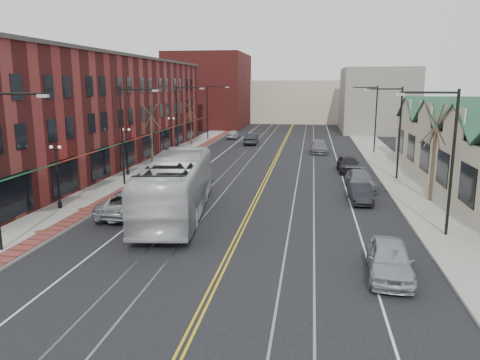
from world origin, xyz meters
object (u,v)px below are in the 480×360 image
(parked_car_a, at_px, (390,260))
(parked_car_b, at_px, (360,193))
(transit_bus, at_px, (177,186))
(parked_car_c, at_px, (360,180))
(parked_car_d, at_px, (348,164))
(parked_suv, at_px, (132,203))

(parked_car_a, distance_m, parked_car_b, 13.41)
(parked_car_a, bearing_deg, parked_car_b, 94.40)
(transit_bus, bearing_deg, parked_car_c, -149.23)
(parked_car_d, bearing_deg, parked_car_a, -92.63)
(transit_bus, relative_size, parked_car_a, 2.94)
(transit_bus, xyz_separation_m, parked_car_c, (12.48, 9.78, -1.20))
(parked_car_c, bearing_deg, parked_car_d, 89.70)
(parked_suv, bearing_deg, parked_car_a, 154.90)
(parked_car_d, bearing_deg, parked_car_c, -89.42)
(parked_car_a, relative_size, parked_car_c, 0.93)
(transit_bus, relative_size, parked_car_c, 2.73)
(parked_suv, distance_m, parked_car_d, 23.02)
(parked_car_a, bearing_deg, parked_suv, 157.16)
(parked_suv, height_order, parked_car_a, parked_suv)
(parked_car_a, xyz_separation_m, parked_car_c, (0.41, 17.89, -0.07))
(parked_suv, distance_m, parked_car_a, 16.87)
(parked_car_b, bearing_deg, parked_car_c, 82.90)
(parked_car_a, xyz_separation_m, parked_car_d, (0.00, 25.19, 0.02))
(transit_bus, distance_m, parked_car_d, 20.94)
(parked_car_b, bearing_deg, parked_suv, -161.12)
(transit_bus, xyz_separation_m, parked_car_d, (12.07, 17.07, -1.11))
(parked_car_b, xyz_separation_m, parked_car_c, (0.41, 4.49, 0.06))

